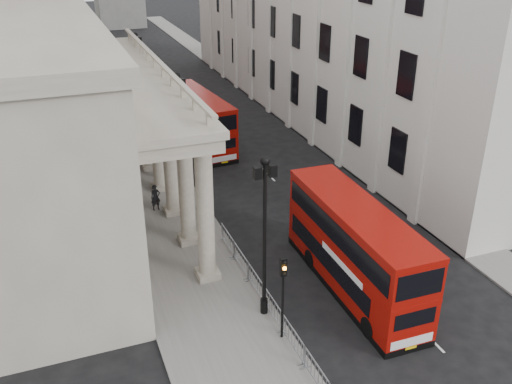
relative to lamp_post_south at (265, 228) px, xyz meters
name	(u,v)px	position (x,y,z in m)	size (l,w,h in m)	color
ground	(310,364)	(0.60, -4.00, -4.91)	(260.00, 260.00, 0.00)	black
sidewalk_west	(128,144)	(-2.40, 26.00, -4.85)	(6.00, 140.00, 0.12)	slate
sidewalk_east	(301,123)	(14.10, 26.00, -4.85)	(3.00, 140.00, 0.12)	slate
kerb	(162,140)	(0.55, 26.00, -4.84)	(0.20, 140.00, 0.14)	slate
portico_building	(26,134)	(-9.90, 14.00, 1.09)	(9.00, 28.00, 12.00)	gray
lamp_post_south	(265,228)	(0.00, 0.00, 0.00)	(1.05, 0.44, 8.32)	black
lamp_post_mid	(180,123)	(0.00, 16.00, 0.00)	(1.05, 0.44, 8.32)	black
lamp_post_north	(138,71)	(0.00, 32.00, 0.00)	(1.05, 0.44, 8.32)	black
traffic_light	(283,284)	(0.10, -2.02, -1.80)	(0.28, 0.33, 4.30)	black
crowd_barriers	(283,324)	(0.25, -1.77, -4.24)	(0.50, 18.75, 1.10)	gray
bus_near	(355,247)	(5.21, 0.49, -2.43)	(2.82, 11.03, 4.75)	#920C06
bus_far	(200,119)	(3.50, 23.76, -2.57)	(3.49, 10.57, 4.48)	#980D07
pedestrian_a	(156,197)	(-2.67, 12.85, -3.90)	(0.65, 0.43, 1.79)	black
pedestrian_b	(118,181)	(-4.64, 16.19, -3.83)	(0.93, 0.72, 1.91)	#292320
pedestrian_c	(161,168)	(-1.25, 17.75, -3.97)	(0.81, 0.53, 1.65)	black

